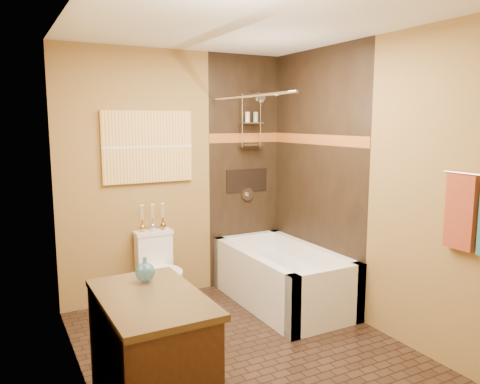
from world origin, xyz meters
TOP-DOWN VIEW (x-y plane):
  - floor at (0.00, 0.00)m, footprint 3.00×3.00m
  - wall_left at (-1.20, 0.00)m, footprint 0.02×3.00m
  - wall_right at (1.20, 0.00)m, footprint 0.02×3.00m
  - wall_back at (0.00, 1.50)m, footprint 2.40×0.02m
  - wall_front at (0.00, -1.50)m, footprint 2.40×0.02m
  - ceiling at (0.00, 0.00)m, footprint 3.00×3.00m
  - alcove_tile_back at (0.78, 1.49)m, footprint 0.85×0.01m
  - alcove_tile_right at (1.19, 0.75)m, footprint 0.01×1.50m
  - mosaic_band_back at (0.78, 1.48)m, footprint 0.85×0.01m
  - mosaic_band_right at (1.18, 0.75)m, footprint 0.01×1.50m
  - alcove_niche at (0.80, 1.48)m, footprint 0.50×0.01m
  - shower_fixtures at (0.80, 1.38)m, footprint 0.24×0.33m
  - curtain_rod at (0.40, 0.75)m, footprint 0.03×1.55m
  - towel_bar at (1.15, -1.05)m, footprint 0.02×0.55m
  - towel_rust at (1.16, -0.92)m, footprint 0.05×0.22m
  - sunset_painting at (-0.31, 1.48)m, footprint 0.90×0.04m
  - vanity_mirror at (-1.19, -0.49)m, footprint 0.01×1.00m
  - bathtub at (0.80, 0.75)m, footprint 0.80×1.50m
  - toilet at (-0.31, 1.23)m, footprint 0.37×0.54m
  - vanity at (-0.92, -0.49)m, footprint 0.57×0.92m
  - teal_bottle at (-0.87, -0.25)m, footprint 0.16×0.16m
  - bud_vases at (-0.31, 1.39)m, footprint 0.27×0.06m

SIDE VIEW (x-z plane):
  - floor at x=0.00m, z-range 0.00..0.00m
  - bathtub at x=0.80m, z-range -0.05..0.50m
  - toilet at x=-0.31m, z-range 0.00..0.73m
  - vanity at x=-0.92m, z-range 0.00..0.81m
  - bud_vases at x=-0.31m, z-range 0.74..1.00m
  - teal_bottle at x=-0.87m, z-range 0.79..0.99m
  - alcove_niche at x=0.80m, z-range 1.02..1.27m
  - towel_rust at x=1.16m, z-range 0.92..1.44m
  - wall_left at x=-1.20m, z-range 0.00..2.50m
  - wall_right at x=1.20m, z-range 0.00..2.50m
  - wall_back at x=0.00m, z-range 0.00..2.50m
  - wall_front at x=0.00m, z-range 0.00..2.50m
  - alcove_tile_back at x=0.78m, z-range 0.00..2.50m
  - alcove_tile_right at x=1.19m, z-range 0.00..2.50m
  - towel_bar at x=1.15m, z-range 1.44..1.46m
  - vanity_mirror at x=-1.19m, z-range 1.05..1.95m
  - sunset_painting at x=-0.31m, z-range 1.20..1.90m
  - mosaic_band_back at x=0.78m, z-range 1.57..1.67m
  - mosaic_band_right at x=1.18m, z-range 1.57..1.67m
  - shower_fixtures at x=0.80m, z-range 1.08..2.25m
  - curtain_rod at x=0.40m, z-range 2.01..2.03m
  - ceiling at x=0.00m, z-range 2.50..2.50m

